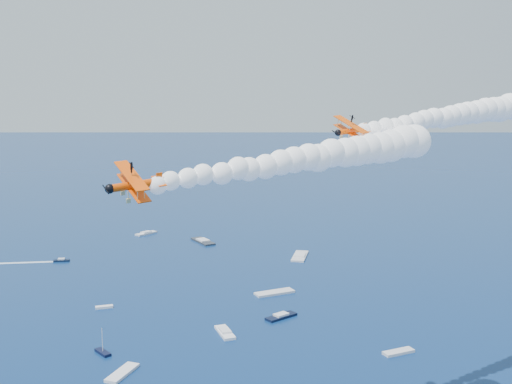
{
  "coord_description": "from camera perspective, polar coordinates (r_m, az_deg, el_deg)",
  "views": [
    {
      "loc": [
        -0.13,
        -70.58,
        63.26
      ],
      "look_at": [
        0.98,
        26.84,
        47.55
      ],
      "focal_mm": 43.21,
      "sensor_mm": 36.0,
      "label": 1
    }
  ],
  "objects": [
    {
      "name": "smoke_trail_trail",
      "position": [
        100.05,
        4.09,
        3.0
      ],
      "size": [
        57.72,
        50.2,
        10.3
      ],
      "primitive_type": null,
      "rotation": [
        0.0,
        0.0,
        3.65
      ],
      "color": "white"
    },
    {
      "name": "spectator_boats",
      "position": [
        195.54,
        -5.16,
        -9.65
      ],
      "size": [
        208.15,
        196.22,
        0.7
      ],
      "color": "white",
      "rests_on": "ground"
    },
    {
      "name": "biplane_lead",
      "position": [
        110.84,
        8.84,
        5.62
      ],
      "size": [
        10.78,
        11.59,
        7.73
      ],
      "primitive_type": null,
      "rotation": [
        -0.35,
        0.07,
        3.7
      ],
      "color": "#F95105"
    },
    {
      "name": "smoke_trail_lead",
      "position": [
        130.8,
        18.03,
        6.72
      ],
      "size": [
        57.84,
        53.02,
        10.3
      ],
      "primitive_type": null,
      "rotation": [
        0.0,
        0.0,
        3.7
      ],
      "color": "white"
    },
    {
      "name": "biplane_trail",
      "position": [
        88.11,
        -11.09,
        0.65
      ],
      "size": [
        12.48,
        13.63,
        9.06
      ],
      "primitive_type": null,
      "rotation": [
        -0.33,
        0.07,
        3.65
      ],
      "color": "#FC4D05"
    }
  ]
}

